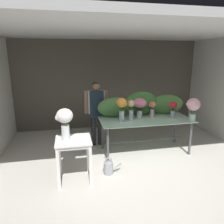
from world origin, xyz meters
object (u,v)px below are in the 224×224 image
side_table_white (74,146)px  vase_peach_tulips (131,108)px  display_table_glass (146,124)px  vase_sunset_ranunculus (122,107)px  vase_blush_lilies (193,106)px  vase_coral_peonies (152,108)px  vase_crimson_stock (173,108)px  vase_rosy_anemones (140,105)px  watering_can (109,168)px  florist (96,107)px  vase_white_roses_tall (65,120)px

side_table_white → vase_peach_tulips: bearing=34.7°
display_table_glass → vase_sunset_ranunculus: bearing=-173.8°
vase_peach_tulips → vase_blush_lilies: size_ratio=0.87×
vase_coral_peonies → vase_crimson_stock: 0.47m
vase_sunset_ranunculus → vase_rosy_anemones: (0.49, 0.22, -0.03)m
vase_peach_tulips → vase_rosy_anemones: (0.24, 0.10, 0.05)m
watering_can → vase_blush_lilies: bearing=13.2°
side_table_white → florist: size_ratio=0.49×
vase_white_roses_tall → florist: bearing=63.9°
side_table_white → vase_rosy_anemones: size_ratio=1.70×
vase_coral_peonies → vase_blush_lilies: (0.74, -0.50, 0.11)m
side_table_white → watering_can: 0.84m
vase_peach_tulips → watering_can: vase_peach_tulips is taller
vase_sunset_ranunculus → vase_crimson_stock: 1.25m
florist → vase_blush_lilies: bearing=-25.6°
side_table_white → vase_rosy_anemones: 1.92m
florist → vase_crimson_stock: bearing=-20.4°
side_table_white → vase_blush_lilies: bearing=11.5°
vase_coral_peonies → florist: bearing=159.9°
vase_rosy_anemones → watering_can: size_ratio=1.31×
vase_peach_tulips → watering_can: size_ratio=1.28×
vase_blush_lilies → vase_white_roses_tall: vase_white_roses_tall is taller
side_table_white → vase_white_roses_tall: 0.50m
vase_crimson_stock → vase_white_roses_tall: bearing=-160.5°
display_table_glass → watering_can: 1.41m
vase_coral_peonies → vase_peach_tulips: bearing=-168.0°
watering_can → vase_crimson_stock: bearing=25.4°
vase_peach_tulips → vase_blush_lilies: vase_blush_lilies is taller
vase_peach_tulips → vase_white_roses_tall: vase_white_roses_tall is taller
display_table_glass → vase_coral_peonies: (0.21, 0.17, 0.33)m
display_table_glass → vase_coral_peonies: size_ratio=5.68×
display_table_glass → vase_peach_tulips: size_ratio=4.68×
vase_sunset_ranunculus → vase_white_roses_tall: size_ratio=0.94×
vase_sunset_ranunculus → vase_crimson_stock: bearing=2.7°
display_table_glass → vase_coral_peonies: vase_coral_peonies is taller
florist → vase_white_roses_tall: florist is taller
display_table_glass → florist: florist is taller
vase_blush_lilies → vase_white_roses_tall: 2.80m
display_table_glass → vase_rosy_anemones: vase_rosy_anemones is taller
vase_crimson_stock → vase_white_roses_tall: vase_white_roses_tall is taller
vase_white_roses_tall → vase_crimson_stock: bearing=19.5°
florist → vase_sunset_ranunculus: 0.85m
florist → vase_sunset_ranunculus: size_ratio=3.02×
vase_rosy_anemones → vase_white_roses_tall: size_ratio=0.82×
florist → watering_can: (0.04, -1.43, -0.86)m
vase_crimson_stock → vase_white_roses_tall: 2.60m
display_table_glass → watering_can: bearing=-141.8°
vase_blush_lilies → vase_sunset_ranunculus: bearing=170.0°
vase_coral_peonies → vase_peach_tulips: size_ratio=0.82×
florist → vase_sunset_ranunculus: bearing=-56.1°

